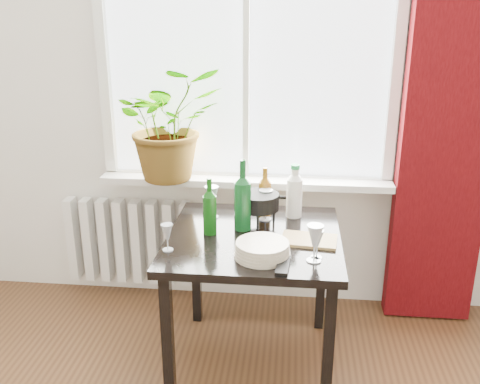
# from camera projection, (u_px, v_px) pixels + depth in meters

# --- Properties ---
(window) EXTENTS (1.72, 0.08, 1.62)m
(window) POSITION_uv_depth(u_px,v_px,m) (247.00, 45.00, 2.99)
(window) COLOR white
(window) RESTS_ON ground
(windowsill) EXTENTS (1.72, 0.20, 0.04)m
(windowsill) POSITION_uv_depth(u_px,v_px,m) (245.00, 181.00, 3.18)
(windowsill) COLOR silver
(windowsill) RESTS_ON ground
(curtain) EXTENTS (0.50, 0.12, 2.56)m
(curtain) POSITION_uv_depth(u_px,v_px,m) (451.00, 106.00, 2.89)
(curtain) COLOR #3A0508
(curtain) RESTS_ON ground
(radiator) EXTENTS (0.80, 0.10, 0.55)m
(radiator) POSITION_uv_depth(u_px,v_px,m) (129.00, 241.00, 3.43)
(radiator) COLOR white
(radiator) RESTS_ON ground
(table) EXTENTS (0.85, 0.85, 0.74)m
(table) POSITION_uv_depth(u_px,v_px,m) (254.00, 252.00, 2.67)
(table) COLOR black
(table) RESTS_ON ground
(potted_plant) EXTENTS (0.75, 0.72, 0.66)m
(potted_plant) POSITION_uv_depth(u_px,v_px,m) (170.00, 124.00, 3.05)
(potted_plant) COLOR #2C6A1C
(potted_plant) RESTS_ON windowsill
(wine_bottle_left) EXTENTS (0.08, 0.08, 0.29)m
(wine_bottle_left) POSITION_uv_depth(u_px,v_px,m) (210.00, 206.00, 2.61)
(wine_bottle_left) COLOR #0D470E
(wine_bottle_left) RESTS_ON table
(wine_bottle_right) EXTENTS (0.10, 0.10, 0.37)m
(wine_bottle_right) POSITION_uv_depth(u_px,v_px,m) (243.00, 194.00, 2.65)
(wine_bottle_right) COLOR #0D441A
(wine_bottle_right) RESTS_ON table
(bottle_amber) EXTENTS (0.08, 0.08, 0.27)m
(bottle_amber) POSITION_uv_depth(u_px,v_px,m) (265.00, 191.00, 2.84)
(bottle_amber) COLOR brown
(bottle_amber) RESTS_ON table
(cleaning_bottle) EXTENTS (0.09, 0.09, 0.29)m
(cleaning_bottle) POSITION_uv_depth(u_px,v_px,m) (294.00, 191.00, 2.82)
(cleaning_bottle) COLOR white
(cleaning_bottle) RESTS_ON table
(wineglass_front_right) EXTENTS (0.08, 0.08, 0.18)m
(wineglass_front_right) POSITION_uv_depth(u_px,v_px,m) (315.00, 243.00, 2.34)
(wineglass_front_right) COLOR silver
(wineglass_front_right) RESTS_ON table
(wineglass_far_right) EXTENTS (0.08, 0.08, 0.14)m
(wineglass_far_right) POSITION_uv_depth(u_px,v_px,m) (317.00, 244.00, 2.38)
(wineglass_far_right) COLOR silver
(wineglass_far_right) RESTS_ON table
(wineglass_back_center) EXTENTS (0.08, 0.08, 0.17)m
(wineglass_back_center) POSITION_uv_depth(u_px,v_px,m) (266.00, 204.00, 2.80)
(wineglass_back_center) COLOR #B7BCC5
(wineglass_back_center) RESTS_ON table
(wineglass_back_left) EXTENTS (0.10, 0.10, 0.18)m
(wineglass_back_left) POSITION_uv_depth(u_px,v_px,m) (212.00, 202.00, 2.83)
(wineglass_back_left) COLOR #B5BDC3
(wineglass_back_left) RESTS_ON table
(wineglass_front_left) EXTENTS (0.07, 0.07, 0.13)m
(wineglass_front_left) POSITION_uv_depth(u_px,v_px,m) (167.00, 237.00, 2.46)
(wineglass_front_left) COLOR #B0B8BD
(wineglass_front_left) RESTS_ON table
(plate_stack) EXTENTS (0.26, 0.26, 0.07)m
(plate_stack) POSITION_uv_depth(u_px,v_px,m) (262.00, 250.00, 2.41)
(plate_stack) COLOR beige
(plate_stack) RESTS_ON table
(fondue_pot) EXTENTS (0.25, 0.22, 0.16)m
(fondue_pot) POSITION_uv_depth(u_px,v_px,m) (259.00, 208.00, 2.76)
(fondue_pot) COLOR black
(fondue_pot) RESTS_ON table
(tv_remote) EXTENTS (0.07, 0.19, 0.02)m
(tv_remote) POSITION_uv_depth(u_px,v_px,m) (283.00, 265.00, 2.32)
(tv_remote) COLOR black
(tv_remote) RESTS_ON table
(cutting_board) EXTENTS (0.28, 0.20, 0.01)m
(cutting_board) POSITION_uv_depth(u_px,v_px,m) (309.00, 240.00, 2.57)
(cutting_board) COLOR #AC8A4D
(cutting_board) RESTS_ON table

